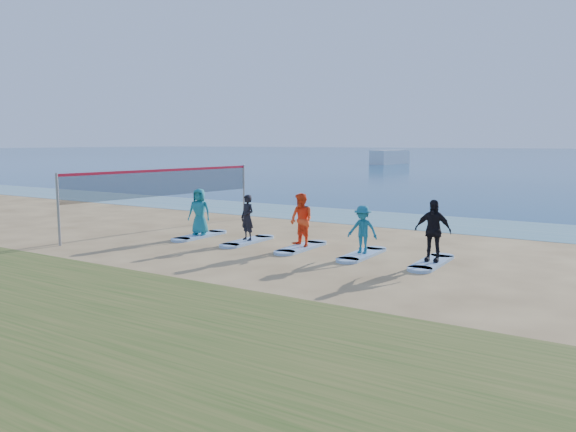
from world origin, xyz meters
The scene contains 14 objects.
ground centered at (0.00, 0.00, 0.00)m, with size 600.00×600.00×0.00m, color tan.
shallow_water centered at (0.00, 10.50, 0.01)m, with size 600.00×600.00×0.00m, color teal.
volleyball_net centered at (-7.62, 2.71, 1.90)m, with size 1.35×9.00×2.50m.
boat_offshore_a centered at (-25.47, 71.06, 0.00)m, with size 2.58×8.41×2.23m, color silver.
surfboard_0 centered at (-5.36, 2.19, 0.04)m, with size 0.70×2.20×0.09m, color #90B8DE.
student_0 centered at (-5.36, 2.19, 0.96)m, with size 0.85×0.55×1.73m, color teal.
surfboard_1 centered at (-3.14, 2.19, 0.04)m, with size 0.70×2.20×0.09m, color #90B8DE.
student_1 centered at (-3.14, 2.19, 0.90)m, with size 0.59×0.39×1.62m, color black.
surfboard_2 centered at (-0.92, 2.19, 0.04)m, with size 0.70×2.20×0.09m, color #90B8DE.
student_2 centered at (-0.92, 2.19, 0.98)m, with size 0.86×0.67×1.77m, color #FF471A.
surfboard_3 centered at (1.30, 2.19, 0.04)m, with size 0.70×2.20×0.09m, color #90B8DE.
student_3 centered at (1.30, 2.19, 0.84)m, with size 0.97×0.56×1.50m, color #1A6A81.
surfboard_4 centered at (3.52, 2.19, 0.04)m, with size 0.70×2.20×0.09m, color #90B8DE.
student_4 centered at (3.52, 2.19, 1.00)m, with size 1.06×0.44×1.81m, color black.
Camera 1 is at (8.51, -13.66, 3.55)m, focal length 35.00 mm.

